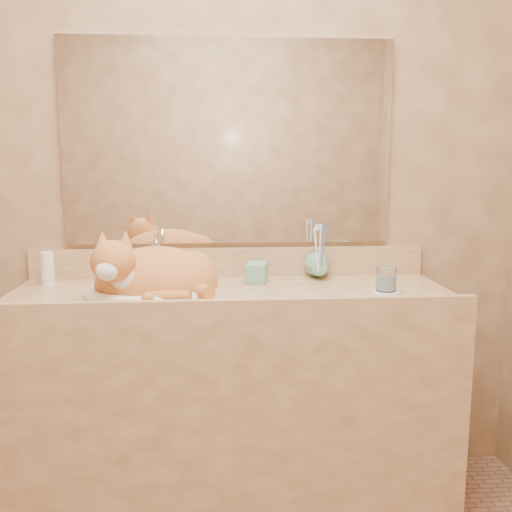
{
  "coord_description": "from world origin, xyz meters",
  "views": [
    {
      "loc": [
        -0.06,
        -1.31,
        1.32
      ],
      "look_at": [
        0.09,
        0.7,
        0.98
      ],
      "focal_mm": 40.0,
      "sensor_mm": 36.0,
      "label": 1
    }
  ],
  "objects": [
    {
      "name": "toothbrushes",
      "position": [
        0.35,
        0.86,
        0.98
      ],
      "size": [
        0.04,
        0.04,
        0.23
      ],
      "primitive_type": null,
      "color": "white",
      "rests_on": "toothbrush_cup"
    },
    {
      "name": "vanity_counter",
      "position": [
        0.0,
        0.72,
        0.42
      ],
      "size": [
        1.6,
        0.55,
        0.85
      ],
      "primitive_type": null,
      "color": "#956A43",
      "rests_on": "floor"
    },
    {
      "name": "sink_basin",
      "position": [
        -0.29,
        0.7,
        0.92
      ],
      "size": [
        0.51,
        0.44,
        0.15
      ],
      "primitive_type": null,
      "rotation": [
        0.0,
        0.0,
        -0.1
      ],
      "color": "white",
      "rests_on": "vanity_counter"
    },
    {
      "name": "wall_back",
      "position": [
        0.0,
        1.0,
        1.25
      ],
      "size": [
        2.4,
        0.02,
        2.5
      ],
      "primitive_type": "cube",
      "color": "brown",
      "rests_on": "ground"
    },
    {
      "name": "soap_dispenser",
      "position": [
        0.09,
        0.81,
        0.93
      ],
      "size": [
        0.09,
        0.09,
        0.17
      ],
      "primitive_type": "imported",
      "rotation": [
        0.0,
        0.0,
        -0.21
      ],
      "color": "#6AAA84",
      "rests_on": "vanity_counter"
    },
    {
      "name": "water_glass",
      "position": [
        0.55,
        0.64,
        0.9
      ],
      "size": [
        0.07,
        0.07,
        0.09
      ],
      "primitive_type": "cylinder",
      "color": "silver",
      "rests_on": "saucer"
    },
    {
      "name": "toothbrush_cup",
      "position": [
        0.35,
        0.86,
        0.9
      ],
      "size": [
        0.11,
        0.11,
        0.1
      ],
      "primitive_type": "imported",
      "rotation": [
        0.0,
        0.0,
        -0.07
      ],
      "color": "#6AAA84",
      "rests_on": "vanity_counter"
    },
    {
      "name": "cat",
      "position": [
        -0.29,
        0.69,
        0.93
      ],
      "size": [
        0.46,
        0.38,
        0.24
      ],
      "primitive_type": null,
      "rotation": [
        0.0,
        0.0,
        -0.04
      ],
      "color": "#BC632B",
      "rests_on": "sink_basin"
    },
    {
      "name": "faucet",
      "position": [
        -0.29,
        0.89,
        0.94
      ],
      "size": [
        0.07,
        0.13,
        0.18
      ],
      "primitive_type": null,
      "rotation": [
        0.0,
        0.0,
        0.18
      ],
      "color": "silver",
      "rests_on": "vanity_counter"
    },
    {
      "name": "mirror",
      "position": [
        0.0,
        0.99,
        1.39
      ],
      "size": [
        1.3,
        0.02,
        0.8
      ],
      "primitive_type": "cube",
      "color": "white",
      "rests_on": "wall_back"
    },
    {
      "name": "wall_front",
      "position": [
        0.0,
        -1.0,
        1.25
      ],
      "size": [
        2.4,
        0.02,
        2.5
      ],
      "primitive_type": "cube",
      "color": "brown",
      "rests_on": "ground"
    },
    {
      "name": "lotion_bottle",
      "position": [
        -0.7,
        0.88,
        0.91
      ],
      "size": [
        0.05,
        0.05,
        0.13
      ],
      "primitive_type": "cylinder",
      "color": "white",
      "rests_on": "vanity_counter"
    },
    {
      "name": "saucer",
      "position": [
        0.55,
        0.64,
        0.85
      ],
      "size": [
        0.1,
        0.1,
        0.01
      ],
      "primitive_type": "cylinder",
      "color": "white",
      "rests_on": "vanity_counter"
    }
  ]
}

